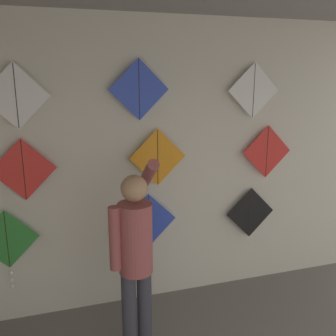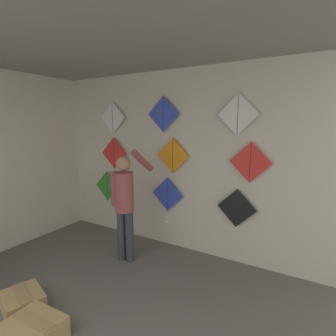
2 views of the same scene
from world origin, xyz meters
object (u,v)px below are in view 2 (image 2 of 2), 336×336
kite_1 (167,197)px  kite_4 (173,156)px  kite_6 (113,117)px  kite_2 (237,208)px  kite_8 (238,114)px  kite_7 (163,114)px  cardboard_box (34,332)px  cardboard_box_spare (23,301)px  shopkeeper (125,199)px  kite_3 (114,153)px  kite_0 (107,188)px  kite_5 (250,162)px

kite_1 → kite_4: (0.10, 0.00, 0.67)m
kite_4 → kite_6: 1.34m
kite_2 → kite_8: kite_8 is taller
kite_7 → kite_8: bearing=0.0°
cardboard_box → kite_4: kite_4 is taller
kite_6 → cardboard_box_spare: bearing=-75.8°
shopkeeper → kite_2: 1.58m
kite_7 → kite_1: bearing=-0.8°
kite_4 → kite_3: bearing=180.0°
shopkeeper → kite_4: bearing=52.4°
kite_2 → cardboard_box_spare: bearing=-128.9°
kite_8 → kite_7: bearing=180.0°
cardboard_box → cardboard_box_spare: (-0.52, 0.20, -0.02)m
shopkeeper → kite_1: 0.77m
cardboard_box_spare → kite_1: bearing=74.7°
shopkeeper → kite_3: size_ratio=2.98×
kite_0 → kite_2: 2.42m
kite_7 → cardboard_box_spare: bearing=-103.4°
cardboard_box → kite_6: 3.22m
kite_6 → kite_7: bearing=0.0°
cardboard_box → kite_4: bearing=86.2°
cardboard_box_spare → kite_6: kite_6 is taller
kite_7 → kite_0: bearing=-180.0°
kite_4 → kite_6: bearing=180.0°
kite_1 → kite_6: size_ratio=1.38×
shopkeeper → kite_4: 0.99m
cardboard_box_spare → kite_3: kite_3 is taller
cardboard_box_spare → kite_1: (0.58, 2.11, 0.74)m
shopkeeper → kite_7: (0.21, 0.71, 1.21)m
shopkeeper → kite_3: kite_3 is taller
shopkeeper → cardboard_box: (0.23, -1.60, -0.82)m
kite_7 → cardboard_box: bearing=-89.6°
kite_2 → kite_5: kite_5 is taller
shopkeeper → kite_8: size_ratio=2.98×
cardboard_box → kite_1: (0.06, 2.31, 0.72)m
cardboard_box_spare → kite_5: size_ratio=0.97×
shopkeeper → cardboard_box: shopkeeper is taller
kite_8 → kite_1: bearing=-179.9°
cardboard_box_spare → kite_5: (1.85, 2.11, 1.39)m
kite_2 → kite_3: (-2.23, 0.00, 0.64)m
kite_8 → cardboard_box: bearing=-116.3°
cardboard_box_spare → kite_2: bearing=51.1°
kite_2 → kite_6: (-2.23, 0.00, 1.27)m
kite_2 → kite_4: kite_4 is taller
kite_2 → kite_5: bearing=0.0°
kite_4 → kite_6: (-1.20, 0.00, 0.59)m
kite_0 → kite_5: bearing=0.0°
kite_0 → kite_7: 1.81m
kite_5 → kite_6: 2.46m
shopkeeper → kite_1: size_ratio=2.16×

